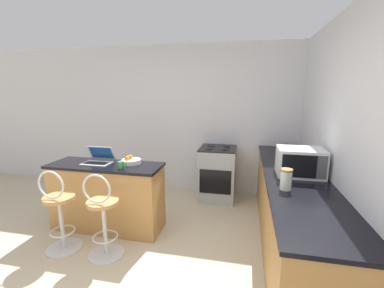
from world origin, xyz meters
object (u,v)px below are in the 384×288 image
Objects in this scene: mug_green at (121,165)px; fruit_bowl at (131,161)px; bar_stool_far at (103,218)px; toaster at (286,155)px; microwave at (300,162)px; bar_stool_near at (59,213)px; stove_range at (217,173)px; storage_jar at (286,179)px; mug_red at (286,147)px; laptop at (99,159)px.

mug_green is 0.38× the size of fruit_bowl.
toaster reaches higher than bar_stool_far.
microwave is 5.27× the size of mug_green.
bar_stool_near is at bearing -142.21° from mug_green.
microwave is 1.99× the size of fruit_bowl.
fruit_bowl is at bearing -164.92° from toaster.
bar_stool_far is at bearing -149.27° from toaster.
fruit_bowl reaches higher than stove_range.
mug_green is at bearing 171.24° from storage_jar.
microwave reaches higher than storage_jar.
microwave reaches higher than stove_range.
bar_stool_far is 2.93m from mug_red.
storage_jar reaches higher than toaster.
stove_range is (1.04, 1.83, -0.01)m from bar_stool_far.
stove_range is at bearing 49.00° from bar_stool_near.
mug_red is at bearing 88.40° from microwave.
mug_red is at bearing 31.47° from fruit_bowl.
bar_stool_far is 2.00× the size of microwave.
laptop reaches higher than mug_green.
stove_range is (-1.05, 1.20, -0.60)m from microwave.
mug_red is (2.13, 1.95, 0.47)m from bar_stool_far.
laptop is at bearing -140.06° from stove_range.
mug_red is at bearing 36.08° from bar_stool_near.
bar_stool_near is 2.77m from microwave.
microwave is (2.64, 0.63, 0.58)m from bar_stool_near.
microwave is 1.70m from stove_range.
mug_green is (-1.02, -1.39, 0.49)m from stove_range.
microwave is at bearing -83.40° from toaster.
toaster is 2.06m from fruit_bowl.
fruit_bowl reaches higher than mug_green.
stove_range is at bearing 60.27° from bar_stool_far.
toaster is 0.75m from mug_red.
mug_green is at bearing -23.94° from laptop.
laptop is 3.82× the size of mug_green.
mug_green is (-2.07, -0.19, -0.11)m from microwave.
stove_range is (-0.98, 0.62, -0.53)m from toaster.
laptop is 0.40× the size of stove_range.
mug_red is (2.52, 1.32, -0.01)m from laptop.
bar_stool_near is 2.89m from toaster.
fruit_bowl is (0.58, 0.67, 0.47)m from bar_stool_near.
bar_stool_far is at bearing -92.86° from mug_green.
storage_jar reaches higher than mug_red.
bar_stool_near is 10.51× the size of mug_green.
laptop is at bearing -174.19° from fruit_bowl.
fruit_bowl is (-2.09, -1.28, -0.01)m from mug_red.
bar_stool_far is at bearing 0.00° from bar_stool_near.
fruit_bowl is at bearing -130.98° from stove_range.
toaster reaches higher than mug_red.
storage_jar is (0.84, -1.67, 0.55)m from stove_range.
toaster is 1.06m from storage_jar.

